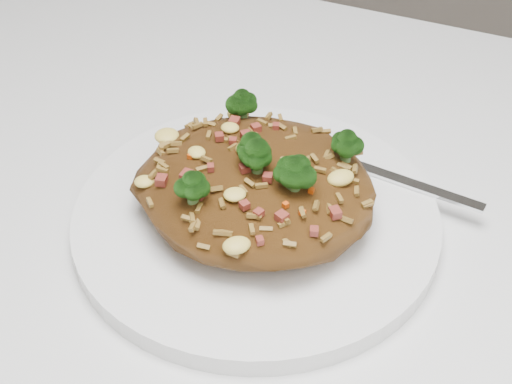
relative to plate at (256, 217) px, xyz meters
The scene contains 3 objects.
plate is the anchor object (origin of this frame).
fried_rice 0.04m from the plate, ahead, with size 0.16×0.14×0.07m.
fork 0.09m from the plate, 46.84° to the left, with size 0.16×0.03×0.00m.
Camera 1 is at (0.13, -0.25, 1.08)m, focal length 50.00 mm.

